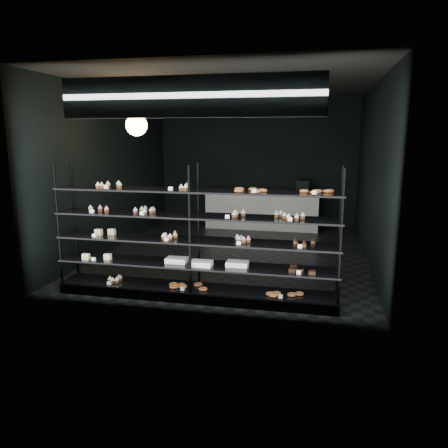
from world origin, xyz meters
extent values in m
cube|color=black|center=(0.00, 0.00, 0.01)|extent=(5.00, 6.00, 0.01)
cube|color=black|center=(0.00, 0.00, 3.20)|extent=(5.00, 6.00, 0.01)
cube|color=black|center=(0.00, 3.00, 1.60)|extent=(5.00, 0.01, 3.20)
cube|color=black|center=(0.00, -3.00, 1.60)|extent=(5.00, 0.01, 3.20)
cube|color=black|center=(-2.50, 0.00, 1.60)|extent=(0.01, 6.00, 3.20)
cube|color=black|center=(2.50, 0.00, 1.60)|extent=(0.01, 6.00, 3.20)
cube|color=black|center=(-0.08, -2.45, 0.06)|extent=(4.00, 0.50, 0.12)
cylinder|color=black|center=(-2.05, -2.67, 0.99)|extent=(0.04, 0.04, 1.85)
cylinder|color=black|center=(-2.05, -2.23, 0.99)|extent=(0.04, 0.04, 1.85)
cylinder|color=black|center=(-0.08, -2.67, 0.99)|extent=(0.04, 0.04, 1.85)
cylinder|color=black|center=(-0.08, -2.23, 0.99)|extent=(0.04, 0.04, 1.85)
cylinder|color=black|center=(1.89, -2.67, 0.99)|extent=(0.04, 0.04, 1.85)
cylinder|color=black|center=(1.89, -2.23, 0.99)|extent=(0.04, 0.04, 1.85)
cube|color=black|center=(-0.08, -2.45, 0.15)|extent=(4.00, 0.50, 0.03)
cube|color=black|center=(-0.08, -2.45, 0.50)|extent=(4.00, 0.50, 0.02)
cube|color=black|center=(-0.08, -2.45, 0.85)|extent=(4.00, 0.50, 0.02)
cube|color=black|center=(-0.08, -2.45, 1.20)|extent=(4.00, 0.50, 0.02)
cube|color=black|center=(-0.08, -2.45, 1.55)|extent=(4.00, 0.50, 0.02)
cube|color=white|center=(-1.33, -2.63, 1.59)|extent=(0.06, 0.04, 0.06)
cube|color=white|center=(-0.31, -2.63, 1.59)|extent=(0.06, 0.04, 0.06)
cube|color=white|center=(0.74, -2.63, 1.59)|extent=(0.05, 0.04, 0.06)
cube|color=white|center=(1.56, -2.63, 1.59)|extent=(0.06, 0.04, 0.06)
cube|color=white|center=(-1.55, -2.63, 1.24)|extent=(0.06, 0.04, 0.06)
cube|color=white|center=(-0.77, -2.63, 1.24)|extent=(0.05, 0.04, 0.06)
cube|color=white|center=(0.41, -2.63, 1.24)|extent=(0.06, 0.04, 0.06)
cube|color=white|center=(1.23, -2.63, 1.24)|extent=(0.06, 0.04, 0.06)
cube|color=white|center=(-1.52, -2.63, 0.89)|extent=(0.06, 0.04, 0.06)
cube|color=white|center=(-0.40, -2.63, 0.89)|extent=(0.06, 0.04, 0.06)
cube|color=white|center=(0.60, -2.63, 0.89)|extent=(0.05, 0.04, 0.06)
cube|color=white|center=(1.42, -2.63, 0.89)|extent=(0.06, 0.04, 0.06)
cube|color=white|center=(-1.50, -2.63, 0.54)|extent=(0.06, 0.04, 0.06)
cube|color=white|center=(1.41, -2.63, 0.54)|extent=(0.06, 0.04, 0.06)
cube|color=white|center=(-1.33, -2.63, 0.19)|extent=(0.06, 0.04, 0.06)
cube|color=white|center=(-0.18, -2.63, 0.19)|extent=(0.05, 0.04, 0.06)
cube|color=white|center=(1.20, -2.63, 0.19)|extent=(0.06, 0.04, 0.06)
cube|color=#0D2041|center=(0.00, -2.92, 2.75)|extent=(3.20, 0.04, 0.45)
cube|color=white|center=(0.00, -2.94, 2.75)|extent=(3.30, 0.02, 0.50)
cylinder|color=black|center=(-1.33, -1.41, 2.90)|extent=(0.01, 0.01, 0.56)
sphere|color=#FFB359|center=(-1.33, -1.41, 2.45)|extent=(0.34, 0.34, 0.34)
cube|color=silver|center=(0.23, 2.50, 0.46)|extent=(2.75, 0.60, 0.92)
cube|color=black|center=(0.23, 2.50, 0.95)|extent=(2.86, 0.65, 0.06)
cube|color=black|center=(1.21, 2.50, 1.10)|extent=(0.30, 0.30, 0.25)
camera|label=1|loc=(1.59, -8.15, 2.30)|focal=35.00mm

